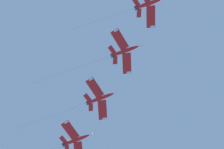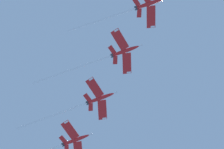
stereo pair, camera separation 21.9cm
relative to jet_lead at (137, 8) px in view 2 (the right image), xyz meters
name	(u,v)px [view 2 (the right image)]	position (x,y,z in m)	size (l,w,h in m)	color
jet_lead	(137,8)	(0.00, 0.00, 0.00)	(32.86, 29.04, 9.29)	red
jet_second	(108,57)	(3.20, -22.22, -3.12)	(36.83, 32.24, 10.83)	red
jet_third	(84,104)	(5.33, -43.93, -7.27)	(34.34, 30.42, 10.24)	red
jet_fourth	(57,147)	(9.26, -65.64, -10.40)	(36.68, 32.48, 10.59)	red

